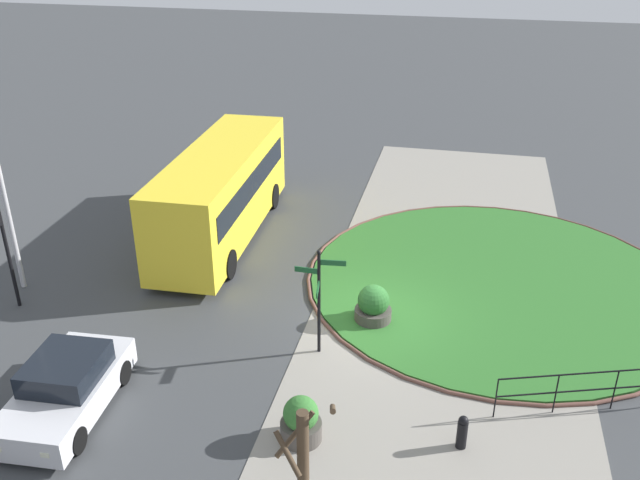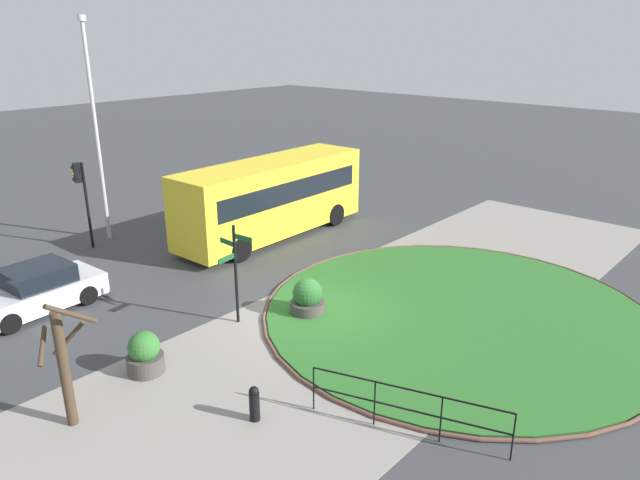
{
  "view_description": "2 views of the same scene",
  "coord_description": "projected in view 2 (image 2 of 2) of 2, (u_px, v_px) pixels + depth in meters",
  "views": [
    {
      "loc": [
        -17.28,
        -2.23,
        11.26
      ],
      "look_at": [
        1.25,
        1.92,
        1.83
      ],
      "focal_mm": 38.61,
      "sensor_mm": 36.0,
      "label": 1
    },
    {
      "loc": [
        -12.29,
        -11.38,
        8.43
      ],
      "look_at": [
        1.85,
        1.25,
        1.67
      ],
      "focal_mm": 32.82,
      "sensor_mm": 36.0,
      "label": 2
    }
  ],
  "objects": [
    {
      "name": "car_far_lane",
      "position": [
        36.0,
        291.0,
        18.58
      ],
      "size": [
        4.16,
        2.1,
        1.46
      ],
      "rotation": [
        0.0,
        0.0,
        3.2
      ],
      "color": "silver",
      "rests_on": "ground"
    },
    {
      "name": "planter_near_signpost",
      "position": [
        307.0,
        299.0,
        18.34
      ],
      "size": [
        1.1,
        1.1,
        1.2
      ],
      "color": "#47423D",
      "rests_on": "ground"
    },
    {
      "name": "signpost_directional",
      "position": [
        235.0,
        267.0,
        17.35
      ],
      "size": [
        0.79,
        1.37,
        3.16
      ],
      "color": "black",
      "rests_on": "ground"
    },
    {
      "name": "ground",
      "position": [
        311.0,
        313.0,
        18.61
      ],
      "size": [
        120.0,
        120.0,
        0.0
      ],
      "primitive_type": "plane",
      "color": "#3D3F42"
    },
    {
      "name": "planter_kerbside",
      "position": [
        145.0,
        355.0,
        15.18
      ],
      "size": [
        0.97,
        0.97,
        1.17
      ],
      "color": "#47423D",
      "rests_on": "ground"
    },
    {
      "name": "traffic_light_near",
      "position": [
        81.0,
        186.0,
        23.3
      ],
      "size": [
        0.48,
        0.32,
        3.57
      ],
      "rotation": [
        0.0,
        0.0,
        2.89
      ],
      "color": "black",
      "rests_on": "ground"
    },
    {
      "name": "bollard_foreground",
      "position": [
        254.0,
        403.0,
        13.3
      ],
      "size": [
        0.24,
        0.24,
        0.89
      ],
      "color": "black",
      "rests_on": "ground"
    },
    {
      "name": "grass_island",
      "position": [
        458.0,
        313.0,
        18.44
      ],
      "size": [
        12.05,
        12.05,
        0.1
      ],
      "primitive_type": "cylinder",
      "color": "#2D6B28",
      "rests_on": "ground"
    },
    {
      "name": "lamppost_tall",
      "position": [
        95.0,
        126.0,
        23.74
      ],
      "size": [
        0.32,
        0.32,
        9.06
      ],
      "color": "#B7B7BC",
      "rests_on": "ground"
    },
    {
      "name": "railing_grass_edge",
      "position": [
        407.0,
        405.0,
        12.76
      ],
      "size": [
        1.49,
        4.27,
        1.16
      ],
      "rotation": [
        0.0,
        0.0,
        5.04
      ],
      "color": "black",
      "rests_on": "ground"
    },
    {
      "name": "sidewalk_paving",
      "position": [
        362.0,
        333.0,
        17.31
      ],
      "size": [
        32.0,
        7.88,
        0.02
      ],
      "primitive_type": "cube",
      "color": "gray",
      "rests_on": "ground"
    },
    {
      "name": "grass_kerb_ring",
      "position": [
        458.0,
        313.0,
        18.44
      ],
      "size": [
        12.36,
        12.36,
        0.11
      ],
      "primitive_type": "torus",
      "color": "brown",
      "rests_on": "ground"
    },
    {
      "name": "bus_yellow",
      "position": [
        272.0,
        197.0,
        25.04
      ],
      "size": [
        9.3,
        2.78,
        3.3
      ],
      "rotation": [
        0.0,
        0.0,
        0.03
      ],
      "color": "yellow",
      "rests_on": "ground"
    },
    {
      "name": "street_tree_bare",
      "position": [
        64.0,
        362.0,
        12.79
      ],
      "size": [
        1.27,
        1.32,
        3.38
      ],
      "color": "#423323",
      "rests_on": "ground"
    }
  ]
}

